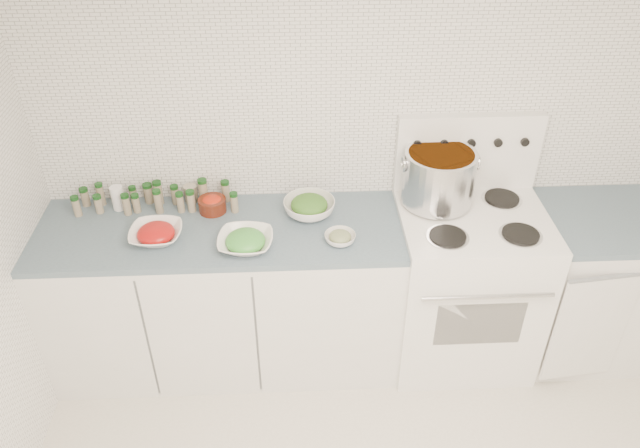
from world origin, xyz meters
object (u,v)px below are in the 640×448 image
(bowl_tomato, at_px, (156,234))
(bowl_snowpea, at_px, (245,241))
(stock_pot, at_px, (439,175))
(stove, at_px, (464,281))

(bowl_tomato, distance_m, bowl_snowpea, 0.45)
(stock_pot, distance_m, bowl_tomato, 1.45)
(stock_pot, xyz_separation_m, bowl_snowpea, (-0.98, -0.30, -0.16))
(stove, bearing_deg, bowl_snowpea, -172.15)
(stove, xyz_separation_m, bowl_tomato, (-1.60, -0.07, 0.44))
(stove, height_order, bowl_tomato, stove)
(bowl_tomato, bearing_deg, bowl_snowpea, -10.93)
(bowl_snowpea, bearing_deg, bowl_tomato, 169.07)
(stove, height_order, stock_pot, stove)
(stove, height_order, bowl_snowpea, stove)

